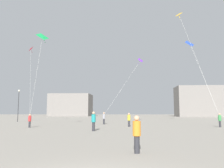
{
  "coord_description": "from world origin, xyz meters",
  "views": [
    {
      "loc": [
        0.65,
        -5.87,
        1.84
      ],
      "look_at": [
        0.0,
        22.78,
        5.23
      ],
      "focal_mm": 37.51,
      "sensor_mm": 36.0,
      "label": 1
    }
  ],
  "objects_px": {
    "kite_amber_delta": "(180,18)",
    "person_in_orange": "(137,132)",
    "person_in_yellow": "(129,119)",
    "lamppost_west": "(19,101)",
    "building_left_hall": "(71,105)",
    "building_centre_hall": "(211,101)",
    "kite_violet_delta": "(140,62)",
    "person_in_green": "(220,119)",
    "kite_emerald_delta": "(42,38)",
    "kite_crimson_diamond": "(31,49)",
    "person_in_red": "(30,120)",
    "person_in_grey": "(104,118)",
    "kite_cobalt_delta": "(190,44)"
  },
  "relations": [
    {
      "from": "person_in_yellow",
      "to": "kite_cobalt_delta",
      "type": "relative_size",
      "value": 0.13
    },
    {
      "from": "person_in_red",
      "to": "building_left_hall",
      "type": "bearing_deg",
      "value": -168.33
    },
    {
      "from": "building_left_hall",
      "to": "lamppost_west",
      "type": "relative_size",
      "value": 2.95
    },
    {
      "from": "person_in_green",
      "to": "person_in_grey",
      "type": "relative_size",
      "value": 0.95
    },
    {
      "from": "person_in_yellow",
      "to": "kite_crimson_diamond",
      "type": "height_order",
      "value": "kite_crimson_diamond"
    },
    {
      "from": "building_left_hall",
      "to": "person_in_red",
      "type": "bearing_deg",
      "value": -82.56
    },
    {
      "from": "person_in_green",
      "to": "kite_emerald_delta",
      "type": "xyz_separation_m",
      "value": [
        -21.09,
        -1.52,
        9.67
      ]
    },
    {
      "from": "kite_cobalt_delta",
      "to": "building_centre_hall",
      "type": "xyz_separation_m",
      "value": [
        21.9,
        47.23,
        -7.74
      ]
    },
    {
      "from": "person_in_green",
      "to": "kite_crimson_diamond",
      "type": "relative_size",
      "value": 0.11
    },
    {
      "from": "person_in_orange",
      "to": "kite_emerald_delta",
      "type": "relative_size",
      "value": 0.17
    },
    {
      "from": "kite_violet_delta",
      "to": "kite_cobalt_delta",
      "type": "bearing_deg",
      "value": 4.94
    },
    {
      "from": "kite_emerald_delta",
      "to": "kite_violet_delta",
      "type": "relative_size",
      "value": 1.04
    },
    {
      "from": "kite_amber_delta",
      "to": "building_left_hall",
      "type": "distance_m",
      "value": 76.44
    },
    {
      "from": "person_in_red",
      "to": "building_left_hall",
      "type": "distance_m",
      "value": 72.76
    },
    {
      "from": "building_centre_hall",
      "to": "lamppost_west",
      "type": "bearing_deg",
      "value": -140.12
    },
    {
      "from": "person_in_grey",
      "to": "kite_crimson_diamond",
      "type": "height_order",
      "value": "kite_crimson_diamond"
    },
    {
      "from": "person_in_orange",
      "to": "building_left_hall",
      "type": "height_order",
      "value": "building_left_hall"
    },
    {
      "from": "person_in_yellow",
      "to": "lamppost_west",
      "type": "distance_m",
      "value": 23.92
    },
    {
      "from": "kite_crimson_diamond",
      "to": "kite_amber_delta",
      "type": "relative_size",
      "value": 1.12
    },
    {
      "from": "kite_amber_delta",
      "to": "building_centre_hall",
      "type": "distance_m",
      "value": 63.84
    },
    {
      "from": "person_in_red",
      "to": "kite_amber_delta",
      "type": "relative_size",
      "value": 0.12
    },
    {
      "from": "person_in_grey",
      "to": "kite_amber_delta",
      "type": "bearing_deg",
      "value": 171.79
    },
    {
      "from": "kite_emerald_delta",
      "to": "lamppost_west",
      "type": "xyz_separation_m",
      "value": [
        -9.21,
        15.65,
        -6.75
      ]
    },
    {
      "from": "person_in_green",
      "to": "person_in_grey",
      "type": "bearing_deg",
      "value": 1.2
    },
    {
      "from": "person_in_orange",
      "to": "kite_crimson_diamond",
      "type": "xyz_separation_m",
      "value": [
        -16.64,
        30.57,
        12.25
      ]
    },
    {
      "from": "kite_emerald_delta",
      "to": "building_left_hall",
      "type": "relative_size",
      "value": 0.57
    },
    {
      "from": "kite_violet_delta",
      "to": "building_left_hall",
      "type": "distance_m",
      "value": 65.63
    },
    {
      "from": "person_in_orange",
      "to": "lamppost_west",
      "type": "bearing_deg",
      "value": -158.42
    },
    {
      "from": "kite_amber_delta",
      "to": "building_left_hall",
      "type": "height_order",
      "value": "kite_amber_delta"
    },
    {
      "from": "person_in_red",
      "to": "kite_cobalt_delta",
      "type": "distance_m",
      "value": 28.39
    },
    {
      "from": "kite_amber_delta",
      "to": "person_in_orange",
      "type": "bearing_deg",
      "value": -111.63
    },
    {
      "from": "person_in_orange",
      "to": "building_left_hall",
      "type": "xyz_separation_m",
      "value": [
        -20.52,
        88.74,
        3.66
      ]
    },
    {
      "from": "person_in_grey",
      "to": "kite_violet_delta",
      "type": "relative_size",
      "value": 0.19
    },
    {
      "from": "person_in_orange",
      "to": "kite_cobalt_delta",
      "type": "bearing_deg",
      "value": 148.59
    },
    {
      "from": "person_in_orange",
      "to": "kite_amber_delta",
      "type": "distance_m",
      "value": 23.25
    },
    {
      "from": "person_in_yellow",
      "to": "kite_emerald_delta",
      "type": "distance_m",
      "value": 14.31
    },
    {
      "from": "kite_emerald_delta",
      "to": "kite_amber_delta",
      "type": "relative_size",
      "value": 0.75
    },
    {
      "from": "kite_crimson_diamond",
      "to": "lamppost_west",
      "type": "xyz_separation_m",
      "value": [
        -2.34,
        1.25,
        -9.33
      ]
    },
    {
      "from": "person_in_yellow",
      "to": "building_left_hall",
      "type": "height_order",
      "value": "building_left_hall"
    },
    {
      "from": "person_in_red",
      "to": "kite_cobalt_delta",
      "type": "bearing_deg",
      "value": 121.57
    },
    {
      "from": "kite_violet_delta",
      "to": "building_centre_hall",
      "type": "height_order",
      "value": "building_centre_hall"
    },
    {
      "from": "person_in_orange",
      "to": "person_in_green",
      "type": "xyz_separation_m",
      "value": [
        11.31,
        17.69,
        -0.0
      ]
    },
    {
      "from": "person_in_orange",
      "to": "person_in_green",
      "type": "relative_size",
      "value": 1.0
    },
    {
      "from": "kite_crimson_diamond",
      "to": "kite_violet_delta",
      "type": "xyz_separation_m",
      "value": [
        19.52,
        -2.9,
        -3.07
      ]
    },
    {
      "from": "person_in_grey",
      "to": "building_centre_hall",
      "type": "distance_m",
      "value": 63.67
    },
    {
      "from": "lamppost_west",
      "to": "kite_emerald_delta",
      "type": "bearing_deg",
      "value": -59.53
    },
    {
      "from": "kite_amber_delta",
      "to": "building_centre_hall",
      "type": "relative_size",
      "value": 0.51
    },
    {
      "from": "person_in_orange",
      "to": "kite_violet_delta",
      "type": "xyz_separation_m",
      "value": [
        2.87,
        27.67,
        9.18
      ]
    },
    {
      "from": "kite_emerald_delta",
      "to": "building_left_hall",
      "type": "distance_m",
      "value": 73.61
    },
    {
      "from": "person_in_green",
      "to": "building_centre_hall",
      "type": "height_order",
      "value": "building_centre_hall"
    }
  ]
}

